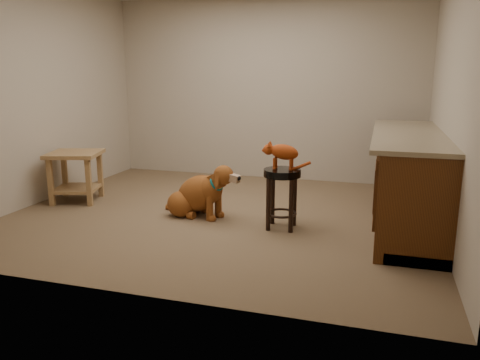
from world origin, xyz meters
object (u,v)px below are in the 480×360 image
(wood_stool, at_px, (393,168))
(side_table, at_px, (76,169))
(padded_stool, at_px, (282,187))
(tabby_kitten, at_px, (282,153))
(golden_retriever, at_px, (199,195))

(wood_stool, xyz_separation_m, side_table, (-3.66, -1.31, 0.02))
(side_table, bearing_deg, wood_stool, 19.73)
(padded_stool, relative_size, wood_stool, 0.84)
(wood_stool, distance_m, side_table, 3.89)
(padded_stool, bearing_deg, tabby_kitten, 176.29)
(tabby_kitten, bearing_deg, wood_stool, 53.92)
(side_table, bearing_deg, padded_stool, -6.33)
(padded_stool, distance_m, side_table, 2.61)
(golden_retriever, bearing_deg, tabby_kitten, 5.71)
(padded_stool, xyz_separation_m, wood_stool, (1.07, 1.60, -0.05))
(padded_stool, distance_m, tabby_kitten, 0.34)
(wood_stool, bearing_deg, tabby_kitten, -124.08)
(golden_retriever, xyz_separation_m, tabby_kitten, (0.93, -0.14, 0.53))
(golden_retriever, bearing_deg, padded_stool, 5.77)
(side_table, xyz_separation_m, tabby_kitten, (2.58, -0.29, 0.37))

